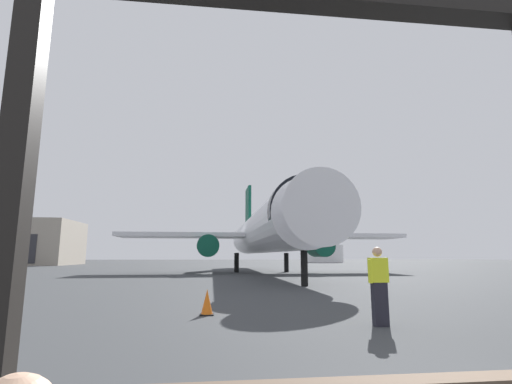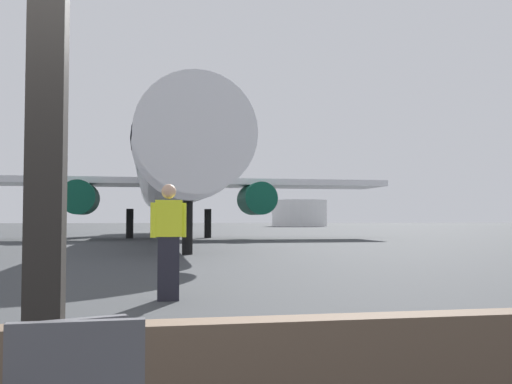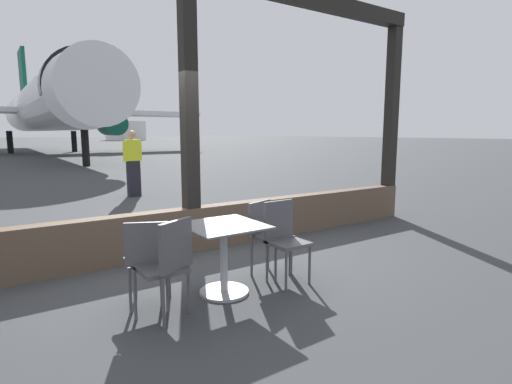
# 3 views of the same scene
# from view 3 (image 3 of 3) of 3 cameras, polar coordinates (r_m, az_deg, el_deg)

# --- Properties ---
(ground_plane) EXTENTS (220.00, 220.00, 0.00)m
(ground_plane) POSITION_cam_3_polar(r_m,az_deg,el_deg) (45.22, -31.35, 5.12)
(ground_plane) COLOR #383A3D
(window_frame) EXTENTS (8.87, 0.24, 3.92)m
(window_frame) POSITION_cam_3_polar(r_m,az_deg,el_deg) (5.66, -9.36, 5.28)
(window_frame) COLOR brown
(window_frame) RESTS_ON ground
(dining_table) EXTENTS (0.78, 0.78, 0.74)m
(dining_table) POSITION_cam_3_polar(r_m,az_deg,el_deg) (4.25, -4.62, -8.77)
(dining_table) COLOR slate
(dining_table) RESTS_ON ground
(cafe_chair_window_left) EXTENTS (0.49, 0.49, 0.88)m
(cafe_chair_window_left) POSITION_cam_3_polar(r_m,az_deg,el_deg) (4.78, 1.49, -5.47)
(cafe_chair_window_left) COLOR #4C4C51
(cafe_chair_window_left) RESTS_ON ground
(cafe_chair_window_right) EXTENTS (0.40, 0.40, 0.92)m
(cafe_chair_window_right) POSITION_cam_3_polar(r_m,az_deg,el_deg) (4.56, 3.97, -6.03)
(cafe_chair_window_right) COLOR #4C4C51
(cafe_chair_window_right) RESTS_ON ground
(cafe_chair_aisle_left) EXTENTS (0.51, 0.51, 0.88)m
(cafe_chair_aisle_left) POSITION_cam_3_polar(r_m,az_deg,el_deg) (3.99, -15.07, -8.80)
(cafe_chair_aisle_left) COLOR #4C4C51
(cafe_chair_aisle_left) RESTS_ON ground
(cafe_chair_aisle_right) EXTENTS (0.51, 0.51, 0.93)m
(cafe_chair_aisle_right) POSITION_cam_3_polar(r_m,az_deg,el_deg) (3.72, -12.40, -9.53)
(cafe_chair_aisle_right) COLOR #4C4C51
(cafe_chair_aisle_right) RESTS_ON ground
(airplane) EXTENTS (26.27, 35.72, 10.55)m
(airplane) POSITION_cam_3_polar(r_m,az_deg,el_deg) (35.91, -27.90, 10.69)
(airplane) COLOR silver
(airplane) RESTS_ON ground
(ground_crew_worker) EXTENTS (0.54, 0.25, 1.74)m
(ground_crew_worker) POSITION_cam_3_polar(r_m,az_deg,el_deg) (11.05, -17.12, 4.03)
(ground_crew_worker) COLOR black
(ground_crew_worker) RESTS_ON ground
(fuel_storage_tank) EXTENTS (8.50, 8.50, 4.04)m
(fuel_storage_tank) POSITION_cam_3_polar(r_m,az_deg,el_deg) (92.36, -18.05, 8.29)
(fuel_storage_tank) COLOR white
(fuel_storage_tank) RESTS_ON ground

